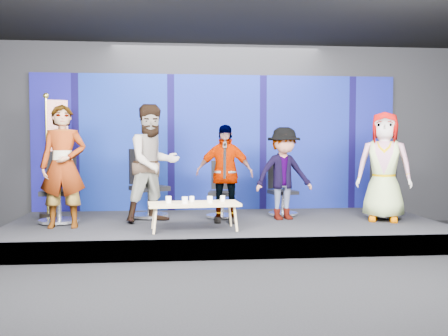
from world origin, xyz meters
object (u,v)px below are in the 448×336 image
at_px(panelist_a, 63,166).
at_px(chair_c, 222,199).
at_px(panelist_c, 224,174).
at_px(mug_e, 223,198).
at_px(mug_b, 185,200).
at_px(chair_a, 60,199).
at_px(chair_d, 282,197).
at_px(mug_a, 169,200).
at_px(mug_c, 192,199).
at_px(panelist_b, 153,163).
at_px(panelist_d, 284,173).
at_px(coffee_table, 194,205).
at_px(mug_d, 210,199).
at_px(flag_stand, 54,152).
at_px(panelist_e, 384,166).
at_px(chair_e, 383,196).
at_px(chair_b, 148,195).

height_order(panelist_a, chair_c, panelist_a).
xyz_separation_m(panelist_c, mug_e, (-0.08, -0.57, -0.34)).
bearing_deg(mug_b, panelist_a, 163.86).
xyz_separation_m(panelist_a, mug_b, (1.84, -0.53, -0.48)).
bearing_deg(chair_a, chair_d, 5.20).
xyz_separation_m(mug_a, mug_e, (0.81, 0.14, -0.01)).
bearing_deg(chair_d, mug_c, -153.58).
distance_m(chair_a, panelist_b, 1.62).
distance_m(chair_c, panelist_c, 0.69).
xyz_separation_m(panelist_d, mug_e, (-1.11, -0.77, -0.33)).
bearing_deg(mug_c, mug_a, -161.13).
bearing_deg(mug_c, panelist_b, 129.33).
relative_size(coffee_table, mug_d, 14.25).
xyz_separation_m(mug_d, flag_stand, (-2.59, 1.46, 0.68)).
bearing_deg(chair_c, chair_a, -163.73).
bearing_deg(coffee_table, panelist_e, 10.65).
bearing_deg(chair_e, panelist_a, -149.75).
distance_m(panelist_b, chair_d, 2.41).
relative_size(chair_e, panelist_e, 0.62).
bearing_deg(panelist_c, mug_e, -88.45).
bearing_deg(mug_a, coffee_table, 1.55).
height_order(chair_a, mug_b, chair_a).
distance_m(coffee_table, mug_a, 0.38).
xyz_separation_m(chair_b, mug_d, (0.99, -1.37, 0.07)).
distance_m(chair_e, mug_a, 3.90).
xyz_separation_m(mug_b, mug_e, (0.58, 0.24, -0.01)).
relative_size(chair_b, mug_e, 13.77).
relative_size(panelist_a, chair_b, 1.58).
relative_size(chair_c, mug_d, 10.15).
distance_m(chair_a, chair_b, 1.47).
distance_m(panelist_a, panelist_e, 5.16).
relative_size(panelist_d, chair_e, 1.39).
bearing_deg(mug_e, panelist_a, 173.18).
bearing_deg(flag_stand, mug_b, -52.67).
distance_m(chair_d, mug_d, 1.99).
bearing_deg(chair_d, panelist_c, -159.48).
xyz_separation_m(chair_a, panelist_e, (5.32, -0.30, 0.53)).
bearing_deg(mug_c, panelist_c, 47.28).
bearing_deg(panelist_c, panelist_e, 7.40).
xyz_separation_m(chair_c, panelist_c, (-0.01, -0.50, 0.47)).
height_order(panelist_d, coffee_table, panelist_d).
bearing_deg(panelist_a, mug_a, -17.26).
distance_m(chair_c, panelist_e, 2.78).
bearing_deg(panelist_c, chair_e, 17.01).
xyz_separation_m(mug_a, mug_b, (0.24, -0.10, 0.00)).
height_order(chair_a, panelist_b, panelist_b).
bearing_deg(mug_d, chair_d, 45.45).
relative_size(chair_d, mug_c, 11.30).
height_order(chair_a, panelist_a, panelist_a).
distance_m(chair_a, chair_e, 5.52).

